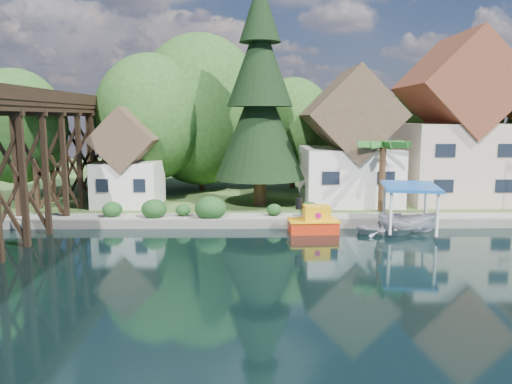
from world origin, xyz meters
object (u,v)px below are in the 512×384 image
shed (128,164)px  tugboat (314,222)px  palm_tree (383,146)px  conifer (260,98)px  boat_canopy (409,212)px  trestle_bridge (8,153)px  house_center (455,131)px  boat_white_a (386,228)px  house_left (349,146)px

shed → tugboat: bearing=-29.2°
palm_tree → shed: bearing=171.3°
conifer → boat_canopy: bearing=-38.4°
trestle_bridge → palm_tree: 25.47m
house_center → conifer: 16.79m
house_center → boat_white_a: bearing=-129.2°
house_center → house_left: bearing=-176.8°
conifer → boat_canopy: size_ratio=3.25×
conifer → tugboat: conifer is taller
palm_tree → boat_white_a: (-1.00, -5.20, -5.02)m
house_left → tugboat: size_ratio=3.25×
boat_white_a → trestle_bridge: bearing=97.9°
boat_canopy → shed: bearing=158.6°
house_left → shed: 18.11m
house_left → tugboat: bearing=-113.3°
trestle_bridge → house_left: size_ratio=4.01×
house_left → boat_canopy: 10.39m
house_center → palm_tree: 8.93m
house_center → boat_white_a: 14.48m
house_center → palm_tree: bearing=-145.7°
house_left → palm_tree: (1.68, -4.50, 0.26)m
shed → trestle_bridge: bearing=-118.2°
shed → boat_canopy: shed is taller
tugboat → boat_white_a: size_ratio=0.92×
house_left → boat_white_a: house_left is taller
trestle_bridge → palm_tree: trestle_bridge is taller
shed → conifer: size_ratio=0.45×
shed → boat_white_a: size_ratio=2.14×
house_left → trestle_bridge: bearing=-154.8°
house_center → shed: (-27.00, -2.00, -2.59)m
shed → tugboat: shed is taller
shed → tugboat: 16.33m
house_center → boat_white_a: size_ratio=3.78×
trestle_bridge → boat_white_a: size_ratio=12.03×
house_left → house_center: 9.10m
house_left → house_center: size_ratio=0.79×
palm_tree → boat_canopy: (0.55, -4.91, -4.04)m
shed → conifer: conifer is taller
boat_canopy → palm_tree: bearing=96.3°
trestle_bridge → boat_white_a: (23.68, 1.12, -4.97)m
house_center → boat_white_a: house_center is taller
house_left → tugboat: 11.07m
boat_white_a → boat_canopy: 1.85m
house_left → shed: bearing=-175.2°
palm_tree → boat_canopy: bearing=-83.7°
shed → tugboat: (13.99, -7.82, -3.11)m
trestle_bridge → boat_white_a: trestle_bridge is taller
trestle_bridge → shed: (5.00, 9.33, -1.52)m
conifer → palm_tree: size_ratio=3.14×
house_left → boat_canopy: bearing=-76.7°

